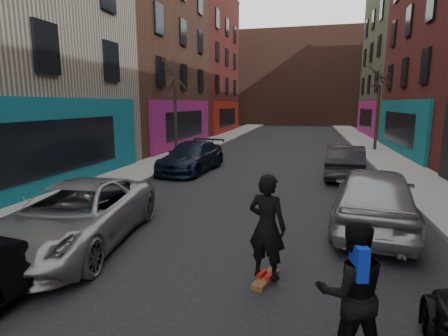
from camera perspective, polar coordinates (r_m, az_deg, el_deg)
The scene contains 13 objects.
sidewalk_left at distance 33.11m, azimuth -0.28°, elevation 4.93°, with size 2.50×84.00×0.13m, color gray.
sidewalk_right at distance 32.48m, azimuth 21.72°, elevation 4.08°, with size 2.50×84.00×0.13m, color gray.
buildings_left at distance 24.04m, azimuth -27.95°, elevation 21.28°, with size 12.00×56.00×16.50m, color maroon.
building_far at distance 58.13m, azimuth 12.30°, elevation 13.94°, with size 40.00×10.00×14.00m, color #47281E.
tree_left_far at distance 21.48m, azimuth -7.99°, elevation 10.67°, with size 2.00×2.00×6.50m, color black, non-canonical shape.
tree_right_far at distance 26.39m, azimuth 23.91°, elevation 10.16°, with size 2.00×2.00×6.80m, color black, non-canonical shape.
parked_left_far at distance 8.89m, azimuth -23.04°, elevation -7.07°, with size 2.41×5.22×1.45m, color gray.
parked_left_end at distance 17.12m, azimuth -5.28°, elevation 1.86°, with size 2.02×4.96×1.44m, color black.
parked_right_far at distance 10.05m, azimuth 23.27°, elevation -4.38°, with size 2.00×4.97×1.69m, color gray.
parked_right_end at distance 16.45m, azimuth 19.13°, elevation 1.01°, with size 1.55×4.43×1.46m, color black.
skateboard at distance 6.88m, azimuth 6.83°, elevation -17.58°, with size 0.22×0.80×0.10m, color brown.
skateboarder at distance 6.46m, azimuth 7.03°, elevation -9.47°, with size 0.72×0.47×1.97m, color black.
pedestrian at distance 4.95m, azimuth 20.00°, elevation -18.37°, with size 1.05×0.90×1.87m.
Camera 1 is at (1.65, -1.99, 3.28)m, focal length 28.00 mm.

